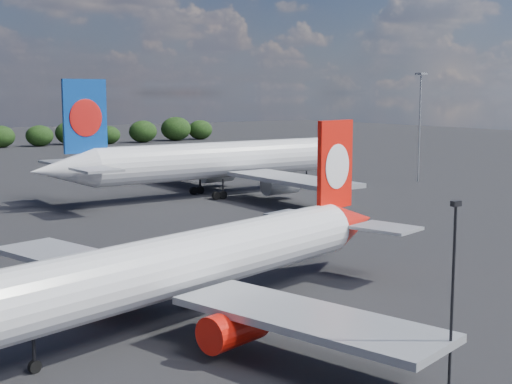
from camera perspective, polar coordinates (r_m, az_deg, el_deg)
qantas_airliner at (r=51.91m, az=-3.76°, el=-5.37°), size 41.58×39.85×13.77m
china_southern_airliner at (r=111.69m, az=-3.47°, el=2.45°), size 55.17×52.39×18.03m
apron_lamp_post at (r=38.80m, az=15.46°, el=-7.53°), size 0.55×0.30×10.64m
floodlight_mast_near at (r=133.28m, az=12.99°, el=6.39°), size 1.60×1.60×19.74m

